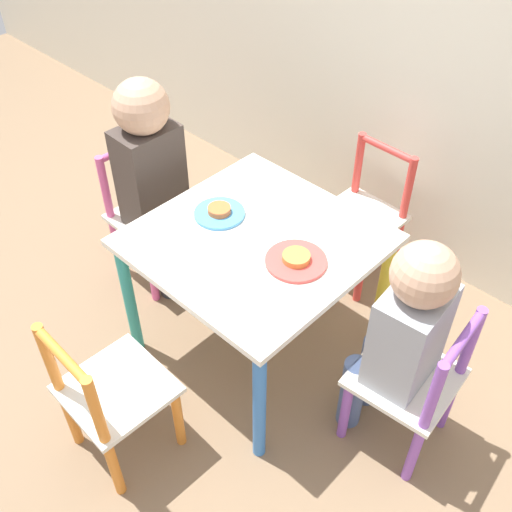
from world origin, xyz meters
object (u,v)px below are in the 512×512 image
Objects in this scene: child_right at (403,330)px; plate_left at (219,212)px; chair_red at (363,217)px; chair_purple at (413,384)px; chair_orange at (110,397)px; child_left at (152,170)px; plate_right at (296,260)px; chair_pink at (150,216)px; kids_table at (256,255)px.

child_right reaches higher than plate_left.
plate_left is (-0.16, -0.54, 0.24)m from chair_red.
chair_purple and chair_red have the same top height.
child_left is (-0.46, 0.55, 0.23)m from chair_orange.
plate_right is at bearing -87.69° from child_right.
child_right is at bearing -86.92° from chair_pink.
chair_pink is 0.76m from chair_red.
chair_red and chair_orange have the same top height.
chair_orange is at bearing -90.17° from chair_red.
chair_orange is 0.60m from plate_left.
plate_left is (0.33, -0.01, 0.01)m from child_left.
child_right is 0.95m from child_left.
kids_table is at bearing 180.00° from plate_right.
child_right reaches higher than chair_red.
plate_right is (-0.38, -0.05, 0.24)m from chair_purple.
child_right is at bearing 3.86° from plate_left.
kids_table is 0.47m from child_right.
chair_orange is at bearing -107.36° from plate_right.
chair_purple is 0.71m from chair_red.
kids_table is at bearing -90.00° from chair_red.
child_right is at bearing 7.38° from plate_right.
plate_left is at bearing -90.58° from chair_pink.
chair_red is 1.00× the size of chair_orange.
kids_table is 1.23× the size of chair_orange.
kids_table is 0.56m from chair_red.
chair_pink is at bearing 177.93° from plate_left.
chair_red is at bearing -142.23° from child_right.
plate_right is at bearing 0.00° from kids_table.
plate_left is (-0.68, -0.05, 0.24)m from chair_purple.
child_right is at bearing 5.07° from kids_table.
child_left reaches higher than chair_purple.
plate_right is at bearing -89.64° from child_left.
chair_orange is 0.64× the size of child_left.
chair_orange is (-0.03, -1.07, 0.00)m from chair_red.
chair_orange is at bearing -45.45° from child_right.
child_right reaches higher than chair_purple.
child_right is 0.33m from plate_right.
kids_table is 1.23× the size of chair_purple.
plate_left is (0.39, -0.01, 0.24)m from chair_pink.
child_right reaches higher than chair_pink.
child_left is 0.63m from plate_right.
plate_left is at bearing 180.00° from plate_right.
child_right is (1.01, 0.03, 0.18)m from chair_pink.
child_left is at bearing 178.86° from plate_right.
plate_left is at bearing -90.68° from child_left.
chair_purple is at bearing -41.66° from chair_red.
chair_orange is 0.71× the size of child_right.
chair_red is 0.70m from child_right.
chair_purple is 2.99× the size of plate_right.
chair_pink is at bearing -134.94° from chair_red.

